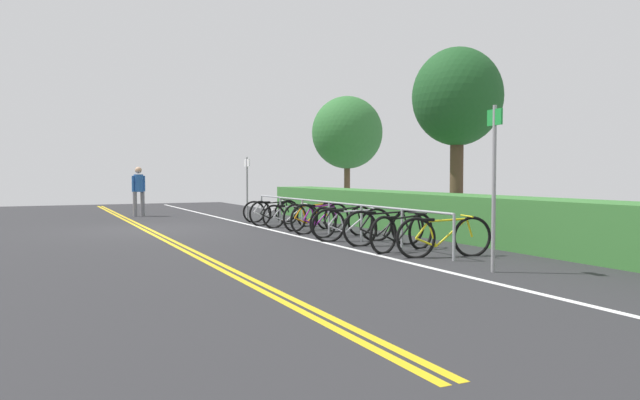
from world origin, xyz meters
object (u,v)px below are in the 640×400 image
at_px(bike_rack, 329,209).
at_px(tree_mid, 457,98).
at_px(bicycle_3, 311,216).
at_px(bicycle_5, 342,221).
at_px(bicycle_4, 320,218).
at_px(bicycle_9, 444,237).
at_px(bicycle_6, 352,225).
at_px(bicycle_8, 403,233).
at_px(sign_post_far, 494,173).
at_px(bicycle_0, 270,211).
at_px(tree_near_left, 347,133).
at_px(pedestrian, 139,188).
at_px(bicycle_2, 291,216).
at_px(bicycle_7, 384,228).
at_px(bicycle_1, 275,213).
at_px(sign_post_near, 247,182).

bearing_deg(bike_rack, tree_mid, 77.23).
height_order(bicycle_3, bicycle_5, bicycle_5).
xyz_separation_m(bicycle_4, tree_mid, (1.20, 3.25, 3.00)).
bearing_deg(tree_mid, bicycle_9, -40.96).
distance_m(bicycle_6, tree_mid, 4.57).
xyz_separation_m(bicycle_8, sign_post_far, (2.66, -0.15, 1.14)).
relative_size(bicycle_0, tree_near_left, 0.36).
bearing_deg(bike_rack, bicycle_9, 1.94).
bearing_deg(pedestrian, bicycle_2, 26.80).
bearing_deg(bicycle_9, bicycle_4, -178.08).
bearing_deg(bicycle_4, sign_post_far, -1.73).
distance_m(bike_rack, bicycle_7, 2.39).
bearing_deg(bicycle_2, bicycle_3, 9.22).
xyz_separation_m(bicycle_6, bicycle_8, (1.87, 0.07, -0.01)).
bearing_deg(bicycle_7, bicycle_8, -9.31).
bearing_deg(tree_near_left, bicycle_0, -53.49).
height_order(bicycle_3, tree_mid, tree_mid).
bearing_deg(bicycle_6, bicycle_5, 165.26).
distance_m(bicycle_3, bicycle_5, 1.80).
bearing_deg(bike_rack, sign_post_far, -2.00).
xyz_separation_m(bicycle_8, tree_mid, (-2.55, 3.30, 3.02)).
relative_size(bicycle_0, bicycle_6, 0.91).
height_order(bicycle_8, pedestrian, pedestrian).
bearing_deg(pedestrian, bicycle_0, 36.72).
distance_m(bicycle_0, bicycle_5, 4.68).
bearing_deg(bicycle_2, bicycle_9, 1.42).
relative_size(bicycle_6, tree_near_left, 0.39).
bearing_deg(tree_near_left, sign_post_far, -19.33).
height_order(bicycle_2, pedestrian, pedestrian).
distance_m(bicycle_5, bicycle_9, 3.84).
distance_m(pedestrian, tree_mid, 11.52).
distance_m(bicycle_0, sign_post_far, 10.24).
xyz_separation_m(bicycle_5, bicycle_8, (2.83, -0.18, -0.01)).
relative_size(bike_rack, bicycle_3, 5.40).
bearing_deg(bicycle_8, pedestrian, -165.36).
relative_size(bicycle_0, bicycle_4, 0.93).
xyz_separation_m(bicycle_4, pedestrian, (-8.09, -3.14, 0.62)).
relative_size(bicycle_4, pedestrian, 1.01).
xyz_separation_m(bicycle_7, tree_mid, (-1.64, 3.15, 3.00)).
height_order(bike_rack, bicycle_6, bike_rack).
xyz_separation_m(bicycle_3, pedestrian, (-7.20, -3.29, 0.64)).
relative_size(bicycle_6, sign_post_far, 0.71).
xyz_separation_m(bike_rack, bicycle_0, (-4.23, 0.07, -0.30)).
relative_size(bicycle_1, bicycle_9, 0.94).
xyz_separation_m(bicycle_0, pedestrian, (-4.32, -3.22, 0.67)).
relative_size(bicycle_9, pedestrian, 1.04).
relative_size(bicycle_2, bicycle_7, 0.92).
bearing_deg(bicycle_2, sign_post_near, -175.85).
relative_size(bicycle_8, tree_near_left, 0.39).
relative_size(bicycle_3, tree_mid, 0.38).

